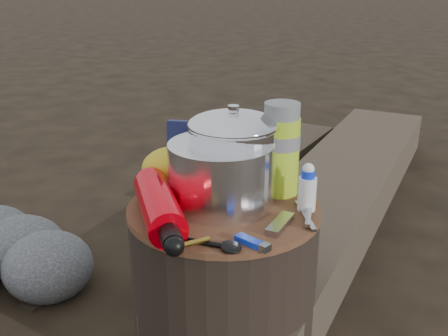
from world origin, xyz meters
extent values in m
cylinder|color=black|center=(0.00, 0.00, 0.19)|extent=(0.42, 0.42, 0.39)
cube|color=#40352A|center=(0.57, 0.63, 0.09)|extent=(1.55, 1.78, 0.17)
cube|color=#40352A|center=(0.48, 1.13, 0.05)|extent=(0.90, 0.94, 0.09)
cylinder|color=silver|center=(0.00, 0.02, 0.46)|extent=(0.23, 0.23, 0.14)
cylinder|color=silver|center=(0.03, 0.06, 0.49)|extent=(0.20, 0.20, 0.20)
cylinder|color=#A3C622|center=(0.14, 0.05, 0.50)|extent=(0.08, 0.08, 0.21)
cylinder|color=black|center=(0.11, 0.14, 0.44)|extent=(0.07, 0.07, 0.11)
ellipsoid|color=gold|center=(-0.09, 0.14, 0.44)|extent=(0.15, 0.12, 0.10)
cube|color=#161B4B|center=(-0.04, 0.16, 0.47)|extent=(0.12, 0.07, 0.15)
cube|color=#1234D4|center=(0.01, -0.18, 0.40)|extent=(0.06, 0.07, 0.01)
cube|color=#9F9EA3|center=(0.09, -0.12, 0.40)|extent=(0.08, 0.09, 0.01)
cylinder|color=silver|center=(0.17, -0.06, 0.44)|extent=(0.04, 0.04, 0.09)
camera|label=1|loc=(-0.25, -1.05, 0.89)|focal=43.27mm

